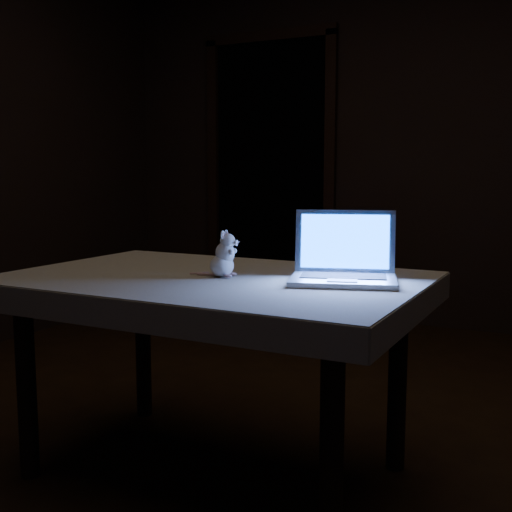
% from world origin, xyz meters
% --- Properties ---
extents(floor, '(5.00, 5.00, 0.00)m').
position_xyz_m(floor, '(0.00, 0.00, 0.00)').
color(floor, black).
rests_on(floor, ground).
extents(back_wall, '(4.50, 0.04, 2.60)m').
position_xyz_m(back_wall, '(0.00, 2.50, 1.30)').
color(back_wall, black).
rests_on(back_wall, ground).
extents(doorway, '(1.06, 0.36, 2.13)m').
position_xyz_m(doorway, '(-1.10, 2.50, 1.06)').
color(doorway, black).
rests_on(doorway, back_wall).
extents(table, '(1.35, 0.89, 0.71)m').
position_xyz_m(table, '(-0.13, -0.11, 0.35)').
color(table, black).
rests_on(table, floor).
extents(tablecloth, '(1.45, 1.00, 0.09)m').
position_xyz_m(tablecloth, '(-0.05, -0.12, 0.67)').
color(tablecloth, beige).
rests_on(tablecloth, table).
extents(laptop, '(0.41, 0.38, 0.23)m').
position_xyz_m(laptop, '(0.32, -0.05, 0.83)').
color(laptop, '#B1B1B6').
rests_on(laptop, tablecloth).
extents(plush_mouse, '(0.13, 0.13, 0.16)m').
position_xyz_m(plush_mouse, '(-0.09, -0.11, 0.80)').
color(plush_mouse, white).
rests_on(plush_mouse, tablecloth).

